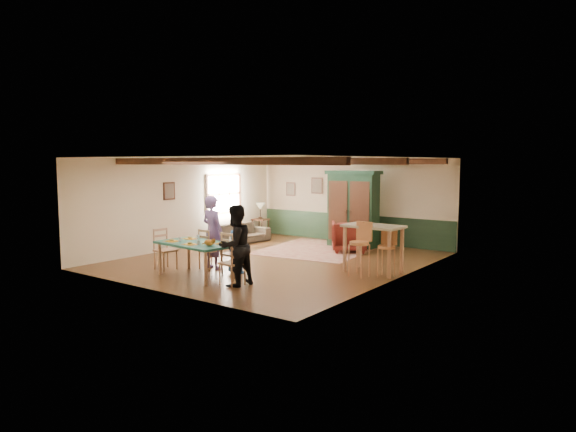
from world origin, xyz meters
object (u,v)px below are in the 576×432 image
Objects in this scene: table_lamp at (260,211)px; dining_chair_far_left at (210,249)px; person_man at (213,232)px; counter_table at (373,249)px; person_child at (236,251)px; dining_table at (197,260)px; dining_chair_far_right at (233,253)px; dining_chair_end_right at (232,262)px; sofa at (239,233)px; armchair at (349,236)px; bar_stool_left at (359,250)px; end_table at (260,227)px; dining_chair_end_left at (166,249)px; person_woman at (235,246)px; bar_stool_right at (386,253)px; cat at (209,242)px; armoire at (353,209)px.

dining_chair_far_left is at bearing -62.92° from table_lamp.
person_man reaches higher than counter_table.
person_man is at bearing 0.00° from person_child.
table_lamp is (-2.94, 5.87, 0.50)m from dining_table.
dining_chair_far_right is 0.73× the size of counter_table.
dining_chair_far_right is at bearing -133.83° from dining_chair_end_right.
dining_chair_far_right is 0.47× the size of sofa.
person_man reaches higher than armchair.
bar_stool_left is (5.90, -3.68, -0.26)m from table_lamp.
end_table is (-3.43, 5.08, -0.22)m from person_child.
counter_table reaches higher than dining_chair_far_left.
dining_chair_end_left is 4.38m from sofa.
person_man reaches higher than dining_table.
dining_chair_far_left is (-0.34, 0.78, 0.10)m from dining_table.
dining_chair_end_left is 2.52m from person_woman.
dining_chair_end_right is 1.62× the size of end_table.
dining_chair_far_left is 0.55× the size of person_man.
counter_table is (4.20, 2.65, 0.07)m from dining_chair_end_left.
bar_stool_right is at bearing -27.53° from table_lamp.
table_lamp is at bearing 125.52° from cat.
counter_table is at bearing 146.28° from bar_stool_right.
bar_stool_left is at bearing -60.99° from armoire.
dining_chair_end_left reaches higher than armchair.
end_table is 7.24m from bar_stool_right.
person_child is 4.62m from sofa.
person_woman is at bearing -133.00° from sofa.
dining_chair_end_right is at bearing 152.70° from person_man.
person_man reaches higher than dining_chair_far_left.
dining_chair_end_left is 0.42× the size of armoire.
dining_chair_far_right is (0.48, 0.70, 0.10)m from dining_table.
armoire is at bearing -59.85° from sofa.
dining_chair_end_right is at bearing -90.00° from dining_chair_end_left.
dining_chair_end_right is at bearing -122.43° from counter_table.
person_man is 5.04m from armoire.
dining_chair_end_left is at bearing -158.41° from bar_stool_right.
person_child is (-0.80, 0.91, -0.33)m from person_woman.
person_woman reaches higher than counter_table.
dining_chair_far_left is at bearing 5.71° from person_child.
dining_table is 4.29m from bar_stool_right.
dining_table is 0.80× the size of armoire.
person_child is at bearing -95.68° from armoire.
dining_table is 0.94m from person_child.
dining_chair_end_left is 0.55× the size of person_man.
bar_stool_left is (2.47, 1.40, 0.10)m from person_child.
counter_table is at bearing -135.52° from dining_chair_far_right.
counter_table is at bearing -99.19° from sofa.
dining_chair_far_left is 1.08m from dining_chair_end_left.
counter_table reaches higher than armchair.
armoire is 1.12× the size of sofa.
bar_stool_left reaches higher than end_table.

